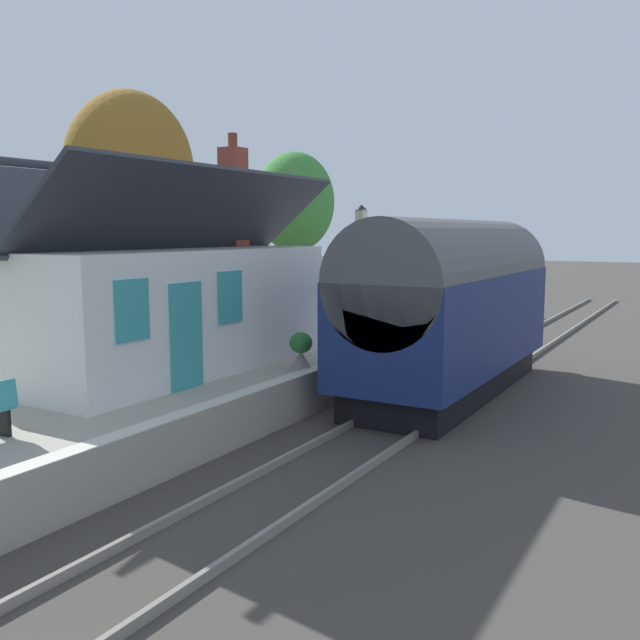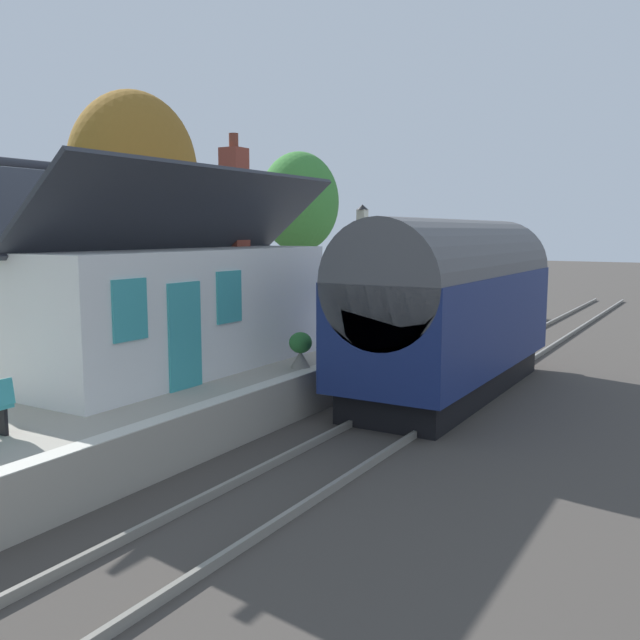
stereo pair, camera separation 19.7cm
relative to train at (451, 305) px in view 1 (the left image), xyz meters
The scene contains 17 objects.
ground_plane 2.41m from the train, 71.93° to the left, with size 160.00×160.00×0.00m, color #423D38.
platform 4.91m from the train, 86.34° to the left, with size 32.00×5.37×0.95m, color #A39B8C.
platform_edge_coping 2.45m from the train, 81.97° to the left, with size 32.00×0.36×0.02m, color beige.
rail_near 2.28m from the train, 67.91° to the right, with size 52.00×0.08×0.14m, color gray.
rail_far 2.28m from the train, 67.80° to the left, with size 52.00×0.08×0.14m, color gray.
train is the anchor object (origin of this frame).
station_building 6.95m from the train, 131.78° to the left, with size 8.26×4.10×5.54m.
bench_mid_platform 6.68m from the train, 32.92° to the left, with size 1.42×0.50×0.88m.
bench_near_building 10.19m from the train, 20.80° to the left, with size 1.42×0.50×0.88m.
planter_corner_building 13.32m from the train, 29.14° to the left, with size 0.38×0.38×0.68m.
planter_bench_right 12.32m from the train, 28.70° to the left, with size 0.44×0.44×0.71m.
planter_under_sign 4.07m from the train, 142.69° to the left, with size 0.52×0.52×0.81m.
planter_edge_far 3.55m from the train, 72.52° to the left, with size 0.54×0.54×0.83m.
lamp_post_platform 3.11m from the train, 80.05° to the left, with size 0.32×0.50×3.79m.
station_sign_board 3.54m from the train, 45.12° to the left, with size 0.96×0.06×1.57m.
tree_mid_background 17.51m from the train, 45.22° to the left, with size 3.80×3.87×7.81m.
tree_far_left 12.57m from the train, 84.61° to the left, with size 4.40×4.29×8.76m.
Camera 1 is at (-16.43, -6.52, 4.04)m, focal length 38.37 mm.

